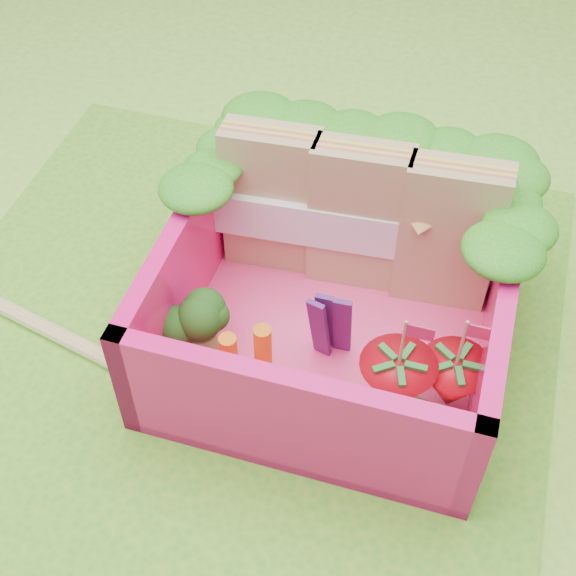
{
  "coord_description": "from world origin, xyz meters",
  "views": [
    {
      "loc": [
        0.81,
        -1.94,
        2.66
      ],
      "look_at": [
        0.2,
        0.09,
        0.28
      ],
      "focal_mm": 50.0,
      "sensor_mm": 36.0,
      "label": 1
    }
  ],
  "objects_px": {
    "strawberry_left": "(395,387)",
    "strawberry_right": "(451,384)",
    "sandwich_stack": "(359,217)",
    "broccoli": "(200,326)",
    "bento_box": "(336,295)"
  },
  "relations": [
    {
      "from": "bento_box",
      "to": "sandwich_stack",
      "type": "bearing_deg",
      "value": 89.23
    },
    {
      "from": "bento_box",
      "to": "sandwich_stack",
      "type": "xyz_separation_m",
      "value": [
        0.0,
        0.33,
        0.11
      ]
    },
    {
      "from": "bento_box",
      "to": "strawberry_left",
      "type": "distance_m",
      "value": 0.44
    },
    {
      "from": "strawberry_left",
      "to": "strawberry_right",
      "type": "relative_size",
      "value": 1.05
    },
    {
      "from": "sandwich_stack",
      "to": "strawberry_left",
      "type": "xyz_separation_m",
      "value": [
        0.3,
        -0.64,
        -0.19
      ]
    },
    {
      "from": "bento_box",
      "to": "strawberry_right",
      "type": "bearing_deg",
      "value": -24.38
    },
    {
      "from": "sandwich_stack",
      "to": "strawberry_right",
      "type": "distance_m",
      "value": 0.78
    },
    {
      "from": "sandwich_stack",
      "to": "broccoli",
      "type": "distance_m",
      "value": 0.78
    },
    {
      "from": "broccoli",
      "to": "strawberry_left",
      "type": "relative_size",
      "value": 0.63
    },
    {
      "from": "strawberry_left",
      "to": "bento_box",
      "type": "bearing_deg",
      "value": 134.93
    },
    {
      "from": "sandwich_stack",
      "to": "broccoli",
      "type": "height_order",
      "value": "sandwich_stack"
    },
    {
      "from": "strawberry_left",
      "to": "strawberry_right",
      "type": "height_order",
      "value": "strawberry_left"
    },
    {
      "from": "strawberry_right",
      "to": "strawberry_left",
      "type": "bearing_deg",
      "value": -158.34
    },
    {
      "from": "sandwich_stack",
      "to": "strawberry_right",
      "type": "relative_size",
      "value": 2.51
    },
    {
      "from": "bento_box",
      "to": "strawberry_right",
      "type": "distance_m",
      "value": 0.56
    }
  ]
}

